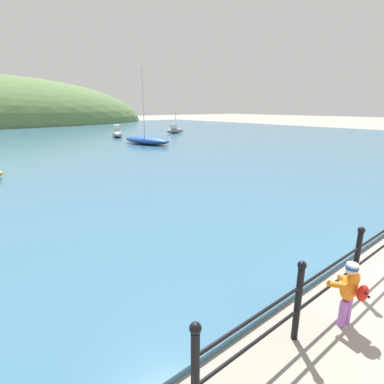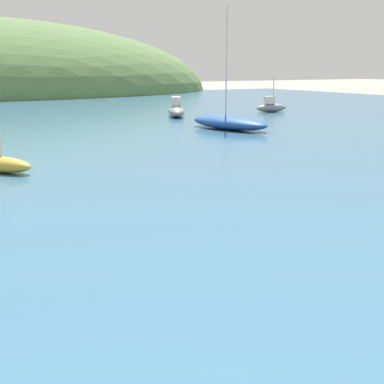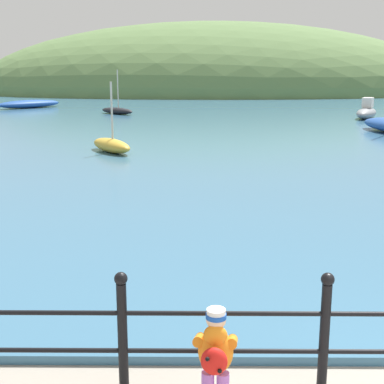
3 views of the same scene
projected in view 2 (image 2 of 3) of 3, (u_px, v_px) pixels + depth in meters
water at (40, 120)px, 32.35m from camera, size 80.00×60.00×0.10m
boat_red_dinghy at (176, 110)px, 33.78m from camera, size 2.40×3.53×1.23m
boat_blue_hull at (271, 107)px, 37.09m from camera, size 2.41×0.95×2.46m
boat_nearest_quay at (229, 122)px, 26.99m from camera, size 2.76×5.14×6.02m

